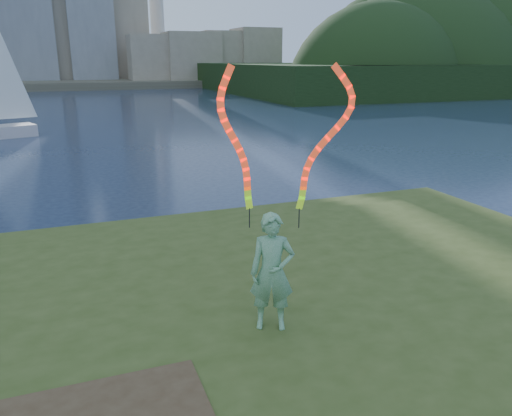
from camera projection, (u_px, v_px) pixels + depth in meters
name	position (u px, v px, depth m)	size (l,w,h in m)	color
ground	(203.00, 341.00, 8.67)	(320.00, 320.00, 0.00)	#19263F
grassy_knoll	(248.00, 407.00, 6.51)	(20.00, 18.00, 0.80)	#3A4A1A
far_shore	(71.00, 82.00, 93.55)	(320.00, 40.00, 1.20)	brown
wooded_hill	(458.00, 87.00, 82.58)	(78.00, 50.00, 63.00)	black
woman_with_ribbons	(273.00, 240.00, 7.20)	(1.97, 0.84, 4.16)	#207C3A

